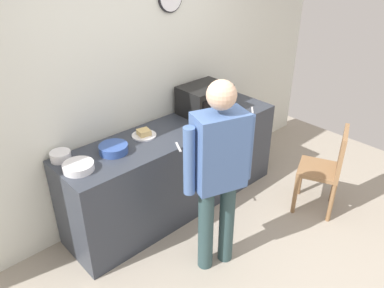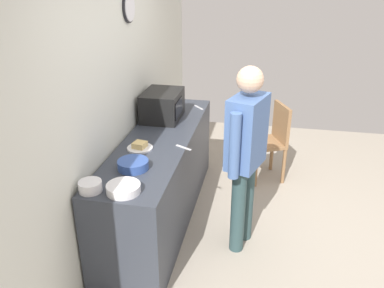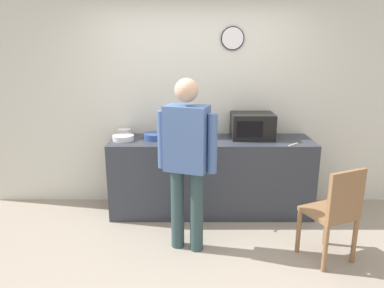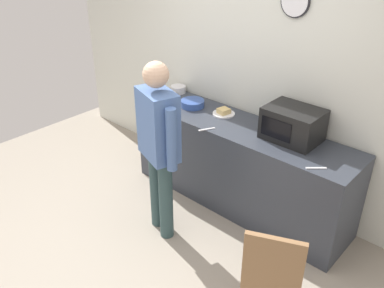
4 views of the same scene
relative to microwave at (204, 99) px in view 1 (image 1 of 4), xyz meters
name	(u,v)px [view 1 (image 1 of 4)]	position (x,y,z in m)	size (l,w,h in m)	color
ground_plane	(254,278)	(-0.67, -1.31, -1.06)	(6.00, 6.00, 0.00)	#9E9384
back_wall	(134,86)	(-0.67, 0.29, 0.24)	(5.40, 0.13, 2.60)	silver
kitchen_counter	(176,169)	(-0.49, -0.09, -0.61)	(2.39, 0.62, 0.91)	#333842
microwave	(204,99)	(0.00, 0.00, 0.00)	(0.50, 0.39, 0.30)	black
sandwich_plate	(144,134)	(-0.79, 0.00, -0.13)	(0.23, 0.23, 0.07)	white
salad_bowl	(61,156)	(-1.56, 0.13, -0.11)	(0.17, 0.17, 0.08)	white
cereal_bowl	(114,149)	(-1.17, -0.06, -0.11)	(0.25, 0.25, 0.07)	#33519E
mixing_bowl	(78,167)	(-1.53, -0.12, -0.12)	(0.25, 0.25, 0.06)	white
fork_utensil	(178,147)	(-0.70, -0.38, -0.15)	(0.17, 0.02, 0.01)	silver
spoon_utensil	(252,110)	(0.42, -0.32, -0.15)	(0.17, 0.02, 0.01)	silver
person_standing	(219,167)	(-0.77, -0.94, -0.07)	(0.56, 0.35, 1.71)	#2D4648
wooden_chair	(327,167)	(0.59, -1.18, -0.54)	(0.53, 0.53, 0.94)	olive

